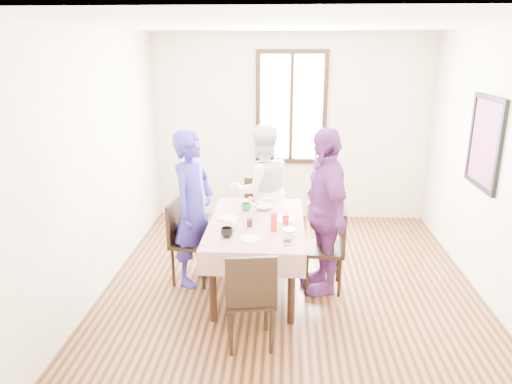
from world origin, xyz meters
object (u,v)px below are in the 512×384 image
chair_left (192,242)px  chair_far (261,217)px  person_left (193,209)px  person_right (323,211)px  person_far (261,190)px  dining_table (256,256)px  chair_near (249,296)px  chair_right (324,249)px

chair_left → chair_far: size_ratio=1.00×
person_left → person_right: 1.39m
chair_left → person_left: size_ratio=0.54×
person_left → person_far: size_ratio=1.04×
dining_table → chair_left: (-0.71, 0.14, 0.08)m
person_far → chair_near: bearing=67.3°
chair_right → person_right: person_right is taller
dining_table → person_left: size_ratio=0.86×
chair_near → person_left: bearing=112.2°
dining_table → chair_left: size_ratio=1.59×
chair_left → chair_near: 1.34m
dining_table → chair_far: bearing=90.0°
chair_right → dining_table: bearing=96.7°
chair_far → person_far: (0.00, -0.02, 0.36)m
dining_table → person_left: (-0.69, 0.14, 0.47)m
chair_right → person_far: bearing=40.4°
chair_near → person_right: 1.32m
chair_near → person_right: bearing=47.2°
person_far → person_right: (0.69, -0.93, 0.06)m
person_far → person_right: person_right is taller
chair_left → chair_right: bearing=93.3°
chair_right → chair_near: 1.26m
dining_table → chair_right: chair_right is taller
chair_far → chair_near: same height
chair_right → person_right: (-0.02, 0.00, 0.42)m
dining_table → chair_right: size_ratio=1.59×
chair_left → chair_near: same height
chair_left → person_left: 0.39m
chair_right → person_left: person_left is taller
chair_left → chair_near: bearing=39.1°
chair_left → person_far: size_ratio=0.56×
chair_near → person_left: (-0.69, 1.13, 0.39)m
chair_right → chair_near: (-0.71, -1.04, 0.00)m
person_right → chair_near: bearing=-47.1°
chair_left → person_right: bearing=93.2°
chair_right → chair_near: same height
chair_far → person_right: person_right is taller
person_left → chair_far: bearing=-17.2°
person_far → person_left: bearing=27.9°
chair_far → person_left: person_left is taller
chair_right → person_left: bearing=89.4°
person_right → chair_left: bearing=-107.2°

